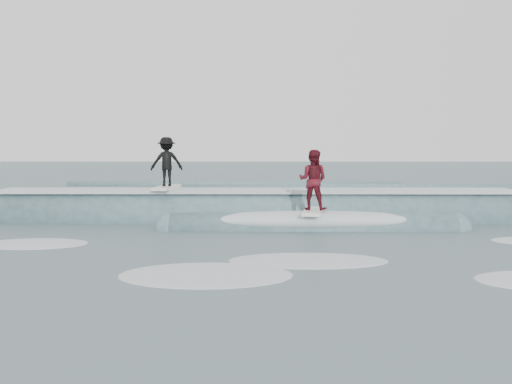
{
  "coord_description": "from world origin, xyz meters",
  "views": [
    {
      "loc": [
        0.15,
        -15.62,
        2.66
      ],
      "look_at": [
        0.0,
        3.5,
        1.1
      ],
      "focal_mm": 40.0,
      "sensor_mm": 36.0,
      "label": 1
    }
  ],
  "objects": [
    {
      "name": "whitewater",
      "position": [
        1.13,
        -2.5,
        0.0
      ],
      "size": [
        16.33,
        6.42,
        0.1
      ],
      "color": "silver",
      "rests_on": "ground"
    },
    {
      "name": "surfer_red",
      "position": [
        1.8,
        2.3,
        1.5
      ],
      "size": [
        1.11,
        2.06,
        2.0
      ],
      "color": "white",
      "rests_on": "ground"
    },
    {
      "name": "surfer_black",
      "position": [
        -3.17,
        4.5,
        2.02
      ],
      "size": [
        1.24,
        2.05,
        1.83
      ],
      "color": "white",
      "rests_on": "ground"
    },
    {
      "name": "far_swells",
      "position": [
        -1.54,
        17.65,
        0.0
      ],
      "size": [
        37.48,
        8.65,
        0.8
      ],
      "color": "#3D5D67",
      "rests_on": "ground"
    },
    {
      "name": "ground",
      "position": [
        0.0,
        0.0,
        0.0
      ],
      "size": [
        160.0,
        160.0,
        0.0
      ],
      "primitive_type": "plane",
      "color": "#40585E",
      "rests_on": "ground"
    },
    {
      "name": "breaking_wave",
      "position": [
        0.3,
        4.13,
        0.05
      ],
      "size": [
        20.69,
        3.84,
        2.12
      ],
      "color": "#3D5D67",
      "rests_on": "ground"
    }
  ]
}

